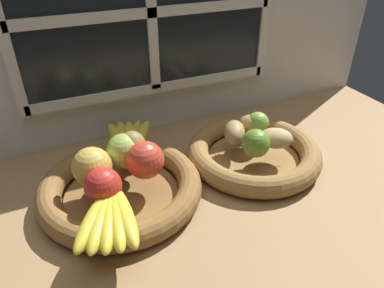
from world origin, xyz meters
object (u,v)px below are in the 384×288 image
potato_back (253,124)px  apple_red_right (145,160)px  apple_golden_left (92,167)px  fruit_bowl_left (121,188)px  banana_bunch_back (129,140)px  potato_oblong (234,132)px  banana_bunch_front (110,215)px  potato_small (277,139)px  chili_pepper (273,145)px  fruit_bowl_right (254,153)px  pear_brown (133,148)px  apple_red_front (103,186)px  apple_green_back (124,151)px  lime_near (256,143)px  lime_far (258,123)px

potato_back → apple_red_right: bearing=-168.0°
apple_golden_left → fruit_bowl_left: bearing=-7.2°
banana_bunch_back → potato_oblong: potato_oblong is taller
banana_bunch_front → potato_small: (40.27, 8.29, 0.55)cm
potato_oblong → potato_small: size_ratio=1.04×
chili_pepper → potato_back: bearing=104.5°
fruit_bowl_right → fruit_bowl_left: bearing=180.0°
potato_oblong → pear_brown: bearing=177.5°
fruit_bowl_left → apple_red_right: bearing=-15.6°
pear_brown → potato_back: bearing=1.3°
apple_red_right → banana_bunch_back: (-0.01, 12.91, -2.51)cm
banana_bunch_front → banana_bunch_back: 25.16cm
banana_bunch_front → chili_pepper: 40.34cm
apple_golden_left → apple_red_right: size_ratio=1.00×
apple_red_front → apple_golden_left: (-0.72, 6.18, 0.44)cm
potato_oblong → fruit_bowl_left: bearing=-173.9°
apple_red_front → chili_pepper: (39.05, 2.30, -2.60)cm
potato_small → fruit_bowl_left: bearing=174.5°
apple_red_right → banana_bunch_back: size_ratio=0.42×
banana_bunch_back → potato_back: bearing=-12.9°
apple_green_back → pear_brown: bearing=10.6°
apple_red_front → apple_green_back: (6.43, 9.27, 0.26)cm
fruit_bowl_right → potato_back: size_ratio=4.74×
fruit_bowl_left → lime_near: lime_near is taller
potato_small → lime_near: 6.37cm
potato_small → potato_back: size_ratio=1.16×
apple_green_back → apple_red_right: bearing=-60.4°
apple_red_front → chili_pepper: size_ratio=0.58×
apple_golden_left → banana_bunch_front: 12.56cm
apple_golden_left → potato_back: 39.56cm
fruit_bowl_right → lime_near: 7.68cm
potato_small → lime_near: lime_near is taller
banana_bunch_front → potato_oblong: bearing=24.2°
fruit_bowl_left → apple_red_front: size_ratio=4.87×
potato_oblong → lime_near: (1.10, -7.23, 0.79)cm
apple_green_back → banana_bunch_back: apple_green_back is taller
fruit_bowl_right → potato_oblong: 7.03cm
banana_bunch_front → chili_pepper: bearing=12.1°
apple_golden_left → potato_small: 40.84cm
fruit_bowl_left → lime_far: (35.55, 4.20, 5.30)cm
lime_near → lime_far: size_ratio=1.18×
potato_back → lime_far: size_ratio=1.24×
apple_golden_left → chili_pepper: size_ratio=0.65×
pear_brown → banana_bunch_front: pear_brown is taller
fruit_bowl_left → apple_green_back: bearing=58.2°
lime_near → chili_pepper: bearing=9.7°
banana_bunch_front → potato_small: potato_small is taller
fruit_bowl_right → apple_red_front: 37.34cm
fruit_bowl_right → apple_green_back: 30.87cm
potato_small → lime_far: 7.68cm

